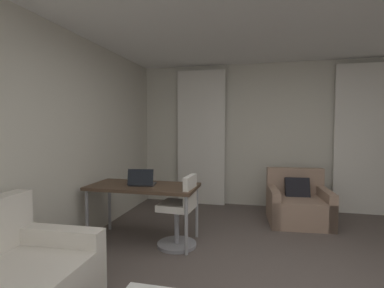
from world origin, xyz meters
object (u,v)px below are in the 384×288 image
desk (143,190)px  laptop (142,182)px  armchair (298,205)px  desk_chair (180,215)px

desk → laptop: laptop is taller
armchair → laptop: (-2.02, -1.23, 0.50)m
armchair → desk: armchair is taller
armchair → desk_chair: size_ratio=1.07×
armchair → laptop: bearing=-148.7°
armchair → laptop: 2.42m
desk → desk_chair: (0.50, -0.07, -0.27)m
desk_chair → laptop: (-0.51, 0.05, 0.37)m
desk_chair → laptop: laptop is taller
armchair → desk_chair: (-1.51, -1.28, 0.13)m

